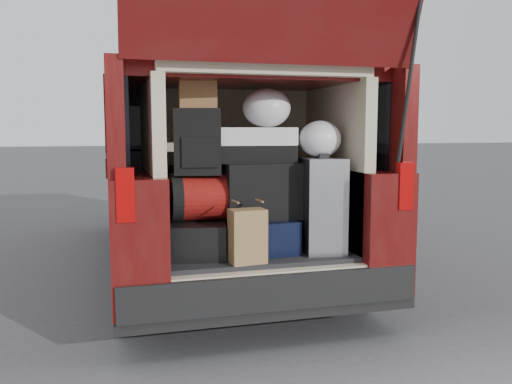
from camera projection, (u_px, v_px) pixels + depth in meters
The scene contains 14 objects.
ground at pixel (259, 335), 3.63m from camera, with size 80.00×80.00×0.00m, color #3C3C3F.
minivan at pixel (208, 177), 5.30m from camera, with size 1.90×5.35×2.77m.
load_floor at pixel (249, 284), 3.86m from camera, with size 1.24×1.05×0.55m, color black.
black_hardshell at pixel (195, 237), 3.61m from camera, with size 0.41×0.56×0.22m, color black.
navy_hardshell at pixel (257, 234), 3.69m from camera, with size 0.42×0.51×0.22m, color black.
silver_roller at pixel (320, 204), 3.68m from camera, with size 0.27×0.42×0.64m, color silver.
kraft_bag at pixel (248, 236), 3.34m from camera, with size 0.22×0.14×0.34m, color olive.
red_duffel at pixel (206, 197), 3.60m from camera, with size 0.47×0.31×0.31m, color maroon.
black_soft_case at pixel (262, 190), 3.67m from camera, with size 0.52×0.31×0.38m, color black.
backpack at pixel (197, 142), 3.52m from camera, with size 0.30×0.18×0.43m, color black.
twotone_duffel at pixel (255, 145), 3.67m from camera, with size 0.53×0.27×0.24m, color white.
grocery_sack_lower at pixel (198, 92), 3.50m from camera, with size 0.24×0.19×0.22m, color brown.
plastic_bag_center at pixel (267, 108), 3.68m from camera, with size 0.33×0.31×0.26m, color silver.
plastic_bag_right at pixel (320, 139), 3.64m from camera, with size 0.29×0.27×0.25m, color silver.
Camera 1 is at (-0.95, -3.36, 1.39)m, focal length 38.00 mm.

